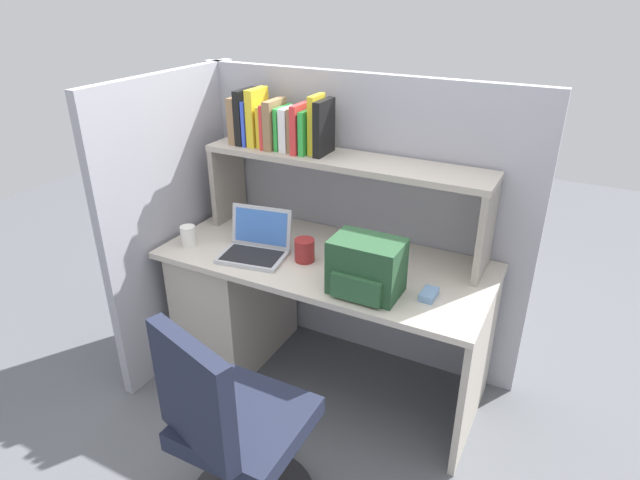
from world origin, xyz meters
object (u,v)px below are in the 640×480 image
snack_canister (305,250)px  office_chair (235,442)px  computer_mouse (429,294)px  backpack (366,268)px  laptop (256,245)px  paper_cup (188,236)px

snack_canister → office_chair: (0.16, -0.83, -0.39)m
snack_canister → office_chair: office_chair is taller
computer_mouse → office_chair: bearing=-119.8°
computer_mouse → backpack: bearing=-161.3°
backpack → computer_mouse: bearing=17.3°
laptop → paper_cup: laptop is taller
laptop → computer_mouse: size_ratio=3.33×
laptop → backpack: bearing=-7.1°
computer_mouse → paper_cup: 1.23m
backpack → snack_canister: 0.40m
computer_mouse → paper_cup: bearing=-175.3°
paper_cup → office_chair: 1.11m
computer_mouse → snack_canister: 0.63m
paper_cup → backpack: bearing=-0.6°
laptop → computer_mouse: bearing=0.3°
laptop → computer_mouse: 0.87m
office_chair → paper_cup: bearing=-25.6°
backpack → snack_canister: (-0.37, 0.13, -0.06)m
laptop → backpack: 0.62m
laptop → office_chair: 0.95m
paper_cup → snack_canister: snack_canister is taller
backpack → snack_canister: size_ratio=2.72×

